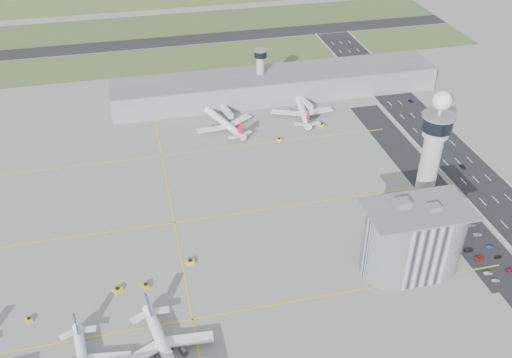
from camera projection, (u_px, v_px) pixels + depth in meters
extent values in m
plane|color=gray|center=(275.00, 252.00, 247.01)|extent=(1000.00, 1000.00, 0.00)
cube|color=#3D5B2B|center=(171.00, 59.00, 424.10)|extent=(480.00, 50.00, 0.08)
cube|color=#435D2C|center=(162.00, 26.00, 484.41)|extent=(480.00, 60.00, 0.08)
cube|color=black|center=(166.00, 42.00, 453.84)|extent=(480.00, 22.00, 0.10)
cube|color=black|center=(510.00, 214.00, 268.80)|extent=(28.00, 500.00, 0.10)
cube|color=#9E9E99|center=(484.00, 218.00, 265.83)|extent=(0.60, 500.00, 1.20)
cube|color=black|center=(474.00, 235.00, 256.02)|extent=(18.00, 260.00, 0.08)
cube|color=black|center=(484.00, 254.00, 245.99)|extent=(20.00, 44.00, 0.10)
cube|color=yellow|center=(193.00, 320.00, 215.30)|extent=(260.00, 0.60, 0.01)
cube|color=yellow|center=(174.00, 223.00, 263.54)|extent=(260.00, 0.60, 0.01)
cube|color=yellow|center=(162.00, 156.00, 311.78)|extent=(260.00, 0.60, 0.01)
cube|color=yellow|center=(174.00, 223.00, 263.54)|extent=(0.60, 260.00, 0.01)
cylinder|color=#ADAAA5|center=(427.00, 175.00, 253.58)|extent=(8.40, 8.40, 48.00)
cylinder|color=#ADAAA5|center=(436.00, 132.00, 241.18)|extent=(11.00, 11.00, 4.00)
cylinder|color=black|center=(438.00, 123.00, 238.93)|extent=(13.00, 13.00, 6.00)
cylinder|color=slate|center=(439.00, 116.00, 236.96)|extent=(14.00, 14.00, 1.00)
cylinder|color=#ADAAA5|center=(440.00, 110.00, 235.55)|extent=(1.60, 1.60, 5.00)
sphere|color=white|center=(442.00, 101.00, 233.01)|extent=(8.00, 8.00, 8.00)
cylinder|color=#ADAAA5|center=(260.00, 76.00, 365.42)|extent=(5.00, 5.00, 28.00)
cylinder|color=black|center=(260.00, 54.00, 356.97)|extent=(8.00, 8.00, 4.00)
cylinder|color=slate|center=(260.00, 50.00, 355.56)|extent=(8.60, 8.60, 0.80)
cube|color=#B2B2B7|center=(413.00, 239.00, 230.73)|extent=(18.00, 24.00, 30.00)
cylinder|color=#B2B2B7|center=(392.00, 243.00, 229.03)|extent=(24.00, 24.00, 30.00)
cylinder|color=#B2B2B7|center=(433.00, 236.00, 232.44)|extent=(24.00, 24.00, 30.00)
cube|color=slate|center=(419.00, 209.00, 222.06)|extent=(42.00, 24.00, 0.80)
cube|color=slate|center=(402.00, 204.00, 222.43)|extent=(6.00, 5.00, 3.00)
cube|color=slate|center=(434.00, 208.00, 220.66)|extent=(5.00, 4.00, 2.40)
cube|color=gray|center=(276.00, 85.00, 369.37)|extent=(210.00, 32.00, 15.00)
cube|color=slate|center=(276.00, 74.00, 364.92)|extent=(210.00, 32.00, 0.80)
imported|color=silver|center=(496.00, 280.00, 231.84)|extent=(3.57, 1.87, 1.16)
imported|color=gray|center=(488.00, 273.00, 235.24)|extent=(3.82, 1.58, 1.23)
imported|color=#B1221C|center=(479.00, 258.00, 242.95)|extent=(4.58, 2.32, 1.24)
imported|color=black|center=(469.00, 250.00, 247.06)|extent=(4.41, 2.00, 1.25)
imported|color=navy|center=(462.00, 237.00, 254.51)|extent=(3.51, 1.42, 1.19)
imported|color=silver|center=(457.00, 233.00, 256.47)|extent=(3.87, 1.58, 1.25)
imported|color=#9C143C|center=(510.00, 270.00, 236.86)|extent=(3.94, 1.90, 1.11)
imported|color=black|center=(498.00, 257.00, 243.43)|extent=(3.36, 1.53, 1.12)
imported|color=navy|center=(490.00, 247.00, 248.79)|extent=(3.53, 1.50, 1.13)
imported|color=#B1B0C1|center=(478.00, 234.00, 255.80)|extent=(4.42, 2.57, 1.16)
imported|color=gray|center=(472.00, 225.00, 261.27)|extent=(4.52, 2.05, 1.28)
imported|color=black|center=(463.00, 167.00, 301.62)|extent=(1.74, 4.08, 1.31)
imported|color=navy|center=(411.00, 101.00, 365.79)|extent=(2.45, 4.83, 1.31)
imported|color=#97989A|center=(356.00, 66.00, 412.91)|extent=(1.88, 3.70, 1.21)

